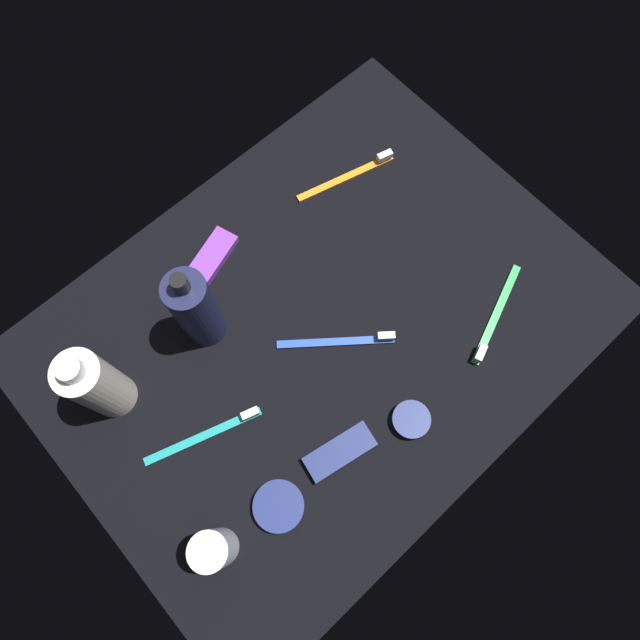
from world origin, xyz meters
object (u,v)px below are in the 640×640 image
deodorant_stick (214,549)px  snack_bar_navy (340,452)px  toothbrush_teal (210,433)px  cream_tin_left (279,506)px  bodywash_bottle (96,385)px  lotion_bottle (196,309)px  snack_bar_purple (211,259)px  cream_tin_right (412,419)px  toothbrush_orange (351,174)px  toothbrush_blue (344,340)px  toothbrush_green (494,319)px

deodorant_stick → snack_bar_navy: 21.27cm
toothbrush_teal → cream_tin_left: size_ratio=2.44×
toothbrush_teal → bodywash_bottle: bearing=-63.0°
lotion_bottle → bodywash_bottle: size_ratio=1.10×
snack_bar_purple → cream_tin_right: cream_tin_right is taller
deodorant_stick → cream_tin_right: size_ratio=1.81×
toothbrush_orange → toothbrush_teal: (44.80, 17.81, 0.00)cm
toothbrush_blue → cream_tin_right: (0.94, 15.48, 0.23)cm
toothbrush_green → toothbrush_teal: bearing=-20.1°
toothbrush_green → cream_tin_right: 20.59cm
snack_bar_purple → cream_tin_left: 39.47cm
bodywash_bottle → cream_tin_right: size_ratio=3.15×
cream_tin_left → toothbrush_teal: bearing=-87.0°
snack_bar_navy → cream_tin_right: (-10.97, 3.62, 0.08)cm
lotion_bottle → toothbrush_teal: bearing=53.4°
deodorant_stick → toothbrush_blue: size_ratio=0.69×
snack_bar_navy → cream_tin_left: cream_tin_left is taller
toothbrush_teal → snack_bar_navy: (-12.05, 14.64, 0.14)cm
snack_bar_purple → cream_tin_right: (-5.66, 39.69, 0.08)cm
toothbrush_orange → cream_tin_left: 54.56cm
toothbrush_green → snack_bar_purple: (26.11, -37.38, 0.14)cm
toothbrush_green → snack_bar_purple: size_ratio=1.66×
toothbrush_blue → cream_tin_right: size_ratio=2.62×
lotion_bottle → deodorant_stick: bearing=54.8°
cream_tin_right → toothbrush_teal: bearing=-38.4°
snack_bar_purple → cream_tin_left: cream_tin_left is taller
cream_tin_left → toothbrush_orange: bearing=-143.9°
bodywash_bottle → snack_bar_purple: size_ratio=1.70×
toothbrush_teal → cream_tin_left: toothbrush_teal is taller
toothbrush_blue → bodywash_bottle: bearing=-28.1°
cream_tin_right → lotion_bottle: bearing=-66.9°
toothbrush_orange → snack_bar_purple: toothbrush_orange is taller
deodorant_stick → toothbrush_orange: (-53.50, -30.84, -4.49)cm
cream_tin_right → toothbrush_orange: bearing=-121.1°
bodywash_bottle → cream_tin_left: bodywash_bottle is taller
deodorant_stick → toothbrush_orange: size_ratio=0.58×
toothbrush_teal → cream_tin_right: toothbrush_teal is taller
toothbrush_green → snack_bar_navy: size_ratio=1.66×
bodywash_bottle → toothbrush_green: (-50.51, 29.74, -7.43)cm
bodywash_bottle → snack_bar_navy: 35.01cm
snack_bar_navy → cream_tin_right: bearing=172.5°
cream_tin_right → bodywash_bottle: bearing=-46.8°
toothbrush_blue → snack_bar_navy: bearing=44.9°
toothbrush_orange → snack_bar_navy: (32.74, 32.45, 0.14)cm
toothbrush_orange → cream_tin_left: size_ratio=2.47×
bodywash_bottle → toothbrush_orange: size_ratio=1.00×
cream_tin_left → deodorant_stick: bearing=-8.1°
bodywash_bottle → toothbrush_teal: bearing=117.0°
snack_bar_purple → bodywash_bottle: bearing=-0.8°
toothbrush_blue → toothbrush_orange: same height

